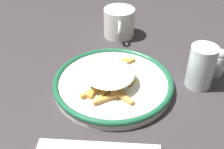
# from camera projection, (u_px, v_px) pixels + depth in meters

# --- Properties ---
(ground_plane) EXTENTS (2.60, 2.60, 0.00)m
(ground_plane) POSITION_uv_depth(u_px,v_px,m) (112.00, 87.00, 0.69)
(ground_plane) COLOR #343033
(plate) EXTENTS (0.29, 0.29, 0.03)m
(plate) POSITION_uv_depth(u_px,v_px,m) (112.00, 83.00, 0.68)
(plate) COLOR white
(plate) RESTS_ON ground_plane
(fries_heap) EXTENTS (0.18, 0.15, 0.04)m
(fries_heap) POSITION_uv_depth(u_px,v_px,m) (109.00, 75.00, 0.66)
(fries_heap) COLOR gold
(fries_heap) RESTS_ON plate
(water_glass) EXTENTS (0.06, 0.06, 0.11)m
(water_glass) POSITION_uv_depth(u_px,v_px,m) (200.00, 67.00, 0.67)
(water_glass) COLOR silver
(water_glass) RESTS_ON ground_plane
(coffee_mug) EXTENTS (0.12, 0.10, 0.09)m
(coffee_mug) POSITION_uv_depth(u_px,v_px,m) (118.00, 23.00, 0.88)
(coffee_mug) COLOR white
(coffee_mug) RESTS_ON ground_plane
(salt_shaker) EXTENTS (0.03, 0.03, 0.08)m
(salt_shaker) POSITION_uv_depth(u_px,v_px,m) (218.00, 63.00, 0.71)
(salt_shaker) COLOR silver
(salt_shaker) RESTS_ON ground_plane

